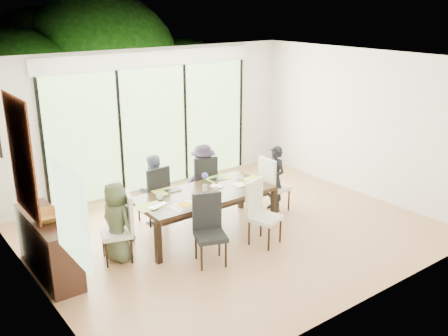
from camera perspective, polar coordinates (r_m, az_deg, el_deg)
floor at (r=8.04m, az=1.08°, el=-7.26°), size 6.00×5.00×0.01m
ceiling at (r=7.28m, az=1.21°, el=12.32°), size 6.00×5.00×0.01m
wall_back at (r=9.59m, az=-8.16°, el=5.42°), size 6.00×0.02×2.70m
wall_front at (r=5.89m, az=16.35°, el=-3.59°), size 6.00×0.02×2.70m
wall_left at (r=6.26m, az=-21.17°, el=-2.78°), size 0.02×5.00×2.70m
wall_right at (r=9.64m, az=15.45°, el=5.00°), size 0.02×5.00×2.70m
glass_doors at (r=9.59m, az=-8.00°, el=4.50°), size 4.20×0.02×2.30m
blinds_header at (r=9.36m, az=-8.33°, el=12.24°), size 4.40×0.06×0.28m
mullion_a at (r=8.80m, az=-19.98°, el=2.29°), size 0.05×0.04×2.30m
mullion_b at (r=9.28m, az=-11.75°, el=3.82°), size 0.05×0.04×2.30m
mullion_c at (r=9.93m, az=-4.44°, el=5.11°), size 0.05×0.04×2.30m
mullion_d at (r=10.72m, az=1.91°, el=6.16°), size 0.05×0.04×2.30m
side_window at (r=5.14m, az=-17.11°, el=-5.11°), size 0.02×0.90×1.00m
deck at (r=10.74m, az=-10.13°, el=-1.05°), size 6.00×1.80×0.10m
rail_top at (r=11.25m, az=-12.16°, el=2.93°), size 6.00×0.08×0.06m
foliage_left at (r=11.41m, az=-22.89°, el=6.70°), size 3.20×3.20×3.20m
foliage_mid at (r=12.60m, az=-14.03°, el=10.25°), size 4.00×4.00×4.00m
foliage_right at (r=12.80m, az=-4.92°, el=8.40°), size 2.80×2.80×2.80m
foliage_far at (r=12.94m, az=-19.33°, el=9.16°), size 3.60×3.60×3.60m
table_top at (r=7.76m, az=-2.27°, el=-2.99°), size 2.16×0.99×0.05m
table_apron at (r=7.79m, az=-2.26°, el=-3.54°), size 1.98×0.81×0.09m
table_leg_fl at (r=7.05m, az=-7.53°, el=-8.48°), size 0.08×0.08×0.62m
table_leg_fr at (r=8.20m, az=5.72°, el=-4.39°), size 0.08×0.08×0.62m
table_leg_bl at (r=7.74m, az=-10.70°, el=-6.09°), size 0.08×0.08×0.62m
table_leg_br at (r=8.81m, az=1.95°, el=-2.67°), size 0.08×0.08×0.62m
chair_left_end at (r=7.15m, az=-12.25°, el=-6.70°), size 0.51×0.51×0.99m
chair_right_end at (r=8.70m, az=5.90°, el=-1.74°), size 0.42×0.42×0.99m
chair_far_left at (r=8.28m, az=-8.18°, el=-2.91°), size 0.44×0.44×0.99m
chair_far_right at (r=8.76m, az=-2.46°, el=-1.50°), size 0.52×0.52×0.99m
chair_near_left at (r=6.91m, az=-1.55°, el=-7.20°), size 0.53×0.53×0.99m
chair_near_right at (r=7.47m, az=4.74°, el=-5.19°), size 0.52×0.52×0.99m
person_left_end at (r=7.12m, az=-12.15°, el=-6.04°), size 0.47×0.61×1.16m
person_right_end at (r=8.65m, az=5.82°, el=-1.24°), size 0.35×0.55×1.16m
person_far_left at (r=8.23m, az=-8.14°, el=-2.39°), size 0.60×0.45×1.16m
person_far_right at (r=8.72m, az=-2.39°, el=-1.01°), size 0.56×0.36×1.16m
placemat_left at (r=7.30m, az=-8.44°, el=-4.38°), size 0.40×0.29×0.01m
placemat_right at (r=8.29m, az=3.14°, el=-1.35°), size 0.40×0.29×0.01m
placemat_far_l at (r=7.84m, az=-6.65°, el=-2.63°), size 0.40×0.29×0.01m
placemat_far_r at (r=8.35m, az=-0.73°, el=-1.17°), size 0.40×0.29×0.01m
placemat_paper at (r=7.24m, az=-4.51°, el=-4.41°), size 0.40×0.29×0.01m
tablet_far_l at (r=7.85m, az=-5.83°, el=-2.53°), size 0.23×0.16×0.01m
tablet_far_r at (r=8.29m, az=-0.81°, el=-1.29°), size 0.22×0.15×0.01m
papers at (r=8.10m, az=2.00°, el=-1.82°), size 0.27×0.20×0.00m
platter_base at (r=7.23m, az=-4.51°, el=-4.32°), size 0.23×0.23×0.02m
platter_snacks at (r=7.23m, az=-4.51°, el=-4.20°), size 0.18×0.18×0.01m
vase at (r=7.80m, az=-2.18°, el=-2.25°), size 0.07×0.07×0.11m
hyacinth_stems at (r=7.76m, az=-2.19°, el=-1.50°), size 0.04×0.04×0.14m
hyacinth_blooms at (r=7.73m, az=-2.20°, el=-0.87°), size 0.10×0.10×0.10m
laptop at (r=7.25m, az=-7.36°, el=-4.39°), size 0.34×0.28×0.02m
cup_a at (r=7.51m, az=-7.33°, el=-3.31°), size 0.16×0.16×0.09m
cup_b at (r=7.74m, az=-0.94°, el=-2.49°), size 0.12×0.12×0.08m
cup_c at (r=8.26m, az=1.90°, el=-1.11°), size 0.11×0.11×0.09m
book at (r=7.92m, az=-0.99°, el=-2.25°), size 0.24×0.25×0.02m
sideboard at (r=7.08m, az=-19.38°, el=-8.40°), size 0.41×1.46×0.82m
bowl at (r=6.80m, az=-19.53°, el=-5.22°), size 0.43×0.43×0.11m
candlestick_base at (r=7.22m, az=-20.61°, el=-4.28°), size 0.09×0.09×0.04m
candlestick_shaft at (r=7.03m, az=-21.14°, el=0.06°), size 0.02×0.02×1.14m
candlestick_pan at (r=6.88m, az=-21.68°, el=4.54°), size 0.09×0.09×0.03m
candle at (r=6.87m, az=-21.73°, el=4.98°), size 0.03×0.03×0.09m
tapestry at (r=6.53m, az=-22.19°, el=1.21°), size 0.02×1.00×1.50m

